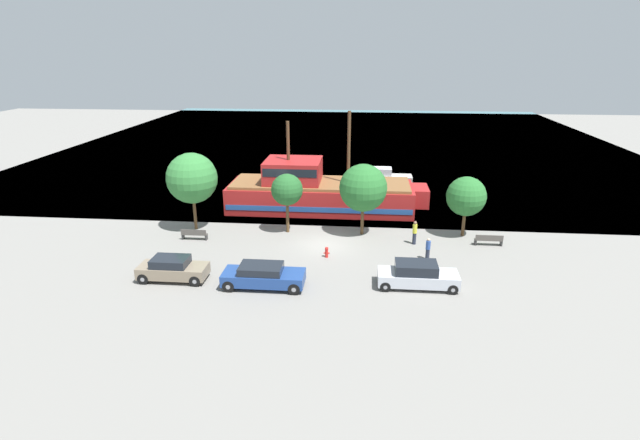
{
  "coord_description": "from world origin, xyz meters",
  "views": [
    {
      "loc": [
        2.75,
        -34.11,
        13.77
      ],
      "look_at": [
        -0.54,
        2.0,
        1.2
      ],
      "focal_mm": 28.0,
      "sensor_mm": 36.0,
      "label": 1
    }
  ],
  "objects_px": {
    "pirate_ship": "(318,192)",
    "parked_car_curb_front": "(417,275)",
    "parked_car_curb_rear": "(263,276)",
    "fire_hydrant": "(327,252)",
    "pedestrian_walking_near": "(415,232)",
    "bench_promenade_west": "(489,240)",
    "parked_car_curb_mid": "(173,269)",
    "pedestrian_walking_far": "(428,249)",
    "bench_promenade_east": "(194,234)",
    "moored_boat_dockside": "(384,179)"
  },
  "relations": [
    {
      "from": "moored_boat_dockside",
      "to": "bench_promenade_east",
      "type": "relative_size",
      "value": 2.97
    },
    {
      "from": "moored_boat_dockside",
      "to": "bench_promenade_west",
      "type": "xyz_separation_m",
      "value": [
        7.19,
        -16.4,
        -0.27
      ]
    },
    {
      "from": "parked_car_curb_mid",
      "to": "fire_hydrant",
      "type": "height_order",
      "value": "parked_car_curb_mid"
    },
    {
      "from": "parked_car_curb_rear",
      "to": "bench_promenade_east",
      "type": "distance_m",
      "value": 9.9
    },
    {
      "from": "moored_boat_dockside",
      "to": "pedestrian_walking_far",
      "type": "xyz_separation_m",
      "value": [
        2.43,
        -19.38,
        0.06
      ]
    },
    {
      "from": "pirate_ship",
      "to": "parked_car_curb_rear",
      "type": "height_order",
      "value": "pirate_ship"
    },
    {
      "from": "parked_car_curb_rear",
      "to": "bench_promenade_west",
      "type": "relative_size",
      "value": 2.5
    },
    {
      "from": "pedestrian_walking_near",
      "to": "pedestrian_walking_far",
      "type": "height_order",
      "value": "pedestrian_walking_near"
    },
    {
      "from": "parked_car_curb_front",
      "to": "parked_car_curb_mid",
      "type": "relative_size",
      "value": 1.14
    },
    {
      "from": "pirate_ship",
      "to": "moored_boat_dockside",
      "type": "height_order",
      "value": "pirate_ship"
    },
    {
      "from": "parked_car_curb_mid",
      "to": "bench_promenade_east",
      "type": "distance_m",
      "value": 6.86
    },
    {
      "from": "fire_hydrant",
      "to": "bench_promenade_east",
      "type": "bearing_deg",
      "value": 166.74
    },
    {
      "from": "pedestrian_walking_far",
      "to": "parked_car_curb_rear",
      "type": "bearing_deg",
      "value": -153.92
    },
    {
      "from": "bench_promenade_east",
      "to": "bench_promenade_west",
      "type": "bearing_deg",
      "value": 2.15
    },
    {
      "from": "parked_car_curb_front",
      "to": "bench_promenade_west",
      "type": "bearing_deg",
      "value": 51.01
    },
    {
      "from": "fire_hydrant",
      "to": "pedestrian_walking_far",
      "type": "height_order",
      "value": "pedestrian_walking_far"
    },
    {
      "from": "parked_car_curb_rear",
      "to": "fire_hydrant",
      "type": "relative_size",
      "value": 6.46
    },
    {
      "from": "parked_car_curb_rear",
      "to": "bench_promenade_west",
      "type": "distance_m",
      "value": 17.16
    },
    {
      "from": "pedestrian_walking_far",
      "to": "pirate_ship",
      "type": "bearing_deg",
      "value": 128.86
    },
    {
      "from": "pedestrian_walking_far",
      "to": "parked_car_curb_front",
      "type": "bearing_deg",
      "value": -104.53
    },
    {
      "from": "pirate_ship",
      "to": "parked_car_curb_front",
      "type": "bearing_deg",
      "value": -63.38
    },
    {
      "from": "moored_boat_dockside",
      "to": "parked_car_curb_rear",
      "type": "bearing_deg",
      "value": -108.01
    },
    {
      "from": "moored_boat_dockside",
      "to": "pedestrian_walking_far",
      "type": "bearing_deg",
      "value": -82.84
    },
    {
      "from": "fire_hydrant",
      "to": "bench_promenade_east",
      "type": "relative_size",
      "value": 0.4
    },
    {
      "from": "fire_hydrant",
      "to": "pedestrian_walking_near",
      "type": "distance_m",
      "value": 6.97
    },
    {
      "from": "moored_boat_dockside",
      "to": "bench_promenade_west",
      "type": "height_order",
      "value": "moored_boat_dockside"
    },
    {
      "from": "pirate_ship",
      "to": "parked_car_curb_rear",
      "type": "xyz_separation_m",
      "value": [
        -1.84,
        -15.69,
        -0.87
      ]
    },
    {
      "from": "parked_car_curb_mid",
      "to": "parked_car_curb_rear",
      "type": "bearing_deg",
      "value": -4.47
    },
    {
      "from": "parked_car_curb_rear",
      "to": "bench_promenade_east",
      "type": "xyz_separation_m",
      "value": [
        -6.74,
        7.25,
        -0.28
      ]
    },
    {
      "from": "parked_car_curb_mid",
      "to": "pedestrian_walking_far",
      "type": "relative_size",
      "value": 2.72
    },
    {
      "from": "moored_boat_dockside",
      "to": "fire_hydrant",
      "type": "bearing_deg",
      "value": -102.86
    },
    {
      "from": "pirate_ship",
      "to": "pedestrian_walking_near",
      "type": "relative_size",
      "value": 9.84
    },
    {
      "from": "pirate_ship",
      "to": "bench_promenade_east",
      "type": "height_order",
      "value": "pirate_ship"
    },
    {
      "from": "pedestrian_walking_far",
      "to": "parked_car_curb_mid",
      "type": "bearing_deg",
      "value": -164.05
    },
    {
      "from": "fire_hydrant",
      "to": "parked_car_curb_rear",
      "type": "bearing_deg",
      "value": -125.67
    },
    {
      "from": "moored_boat_dockside",
      "to": "parked_car_curb_rear",
      "type": "height_order",
      "value": "moored_boat_dockside"
    },
    {
      "from": "pirate_ship",
      "to": "pedestrian_walking_near",
      "type": "bearing_deg",
      "value": -44.74
    },
    {
      "from": "pirate_ship",
      "to": "fire_hydrant",
      "type": "bearing_deg",
      "value": -81.45
    },
    {
      "from": "moored_boat_dockside",
      "to": "parked_car_curb_mid",
      "type": "height_order",
      "value": "moored_boat_dockside"
    },
    {
      "from": "pirate_ship",
      "to": "parked_car_curb_front",
      "type": "relative_size",
      "value": 3.64
    },
    {
      "from": "parked_car_curb_front",
      "to": "moored_boat_dockside",
      "type": "bearing_deg",
      "value": 93.23
    },
    {
      "from": "parked_car_curb_front",
      "to": "fire_hydrant",
      "type": "xyz_separation_m",
      "value": [
        -5.81,
        4.0,
        -0.36
      ]
    },
    {
      "from": "parked_car_curb_mid",
      "to": "bench_promenade_east",
      "type": "height_order",
      "value": "parked_car_curb_mid"
    },
    {
      "from": "bench_promenade_west",
      "to": "pedestrian_walking_far",
      "type": "distance_m",
      "value": 5.62
    },
    {
      "from": "parked_car_curb_front",
      "to": "pirate_ship",
      "type": "bearing_deg",
      "value": 116.62
    },
    {
      "from": "parked_car_curb_rear",
      "to": "pedestrian_walking_near",
      "type": "bearing_deg",
      "value": 38.99
    },
    {
      "from": "parked_car_curb_mid",
      "to": "pedestrian_walking_far",
      "type": "distance_m",
      "value": 16.85
    },
    {
      "from": "pirate_ship",
      "to": "pedestrian_walking_near",
      "type": "distance_m",
      "value": 11.12
    },
    {
      "from": "pedestrian_walking_near",
      "to": "pedestrian_walking_far",
      "type": "relative_size",
      "value": 1.14
    },
    {
      "from": "bench_promenade_east",
      "to": "pirate_ship",
      "type": "bearing_deg",
      "value": 44.53
    }
  ]
}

